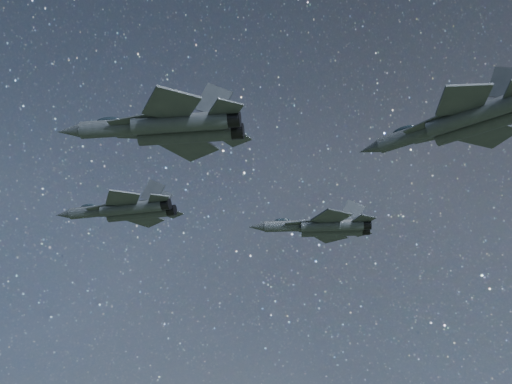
% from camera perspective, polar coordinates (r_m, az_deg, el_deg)
% --- Properties ---
extents(jet_lead, '(17.86, 12.23, 4.48)m').
position_cam_1_polar(jet_lead, '(81.28, -12.35, -1.67)').
color(jet_lead, '#2D3339').
extents(jet_left, '(18.48, 12.24, 4.71)m').
position_cam_1_polar(jet_left, '(87.96, 6.26, -3.29)').
color(jet_left, '#2D3339').
extents(jet_right, '(19.08, 12.76, 4.83)m').
position_cam_1_polar(jet_right, '(58.08, -8.43, 6.14)').
color(jet_right, '#2D3339').
extents(jet_slot, '(19.61, 13.54, 4.92)m').
position_cam_1_polar(jet_slot, '(62.45, 19.08, 6.37)').
color(jet_slot, '#2D3339').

